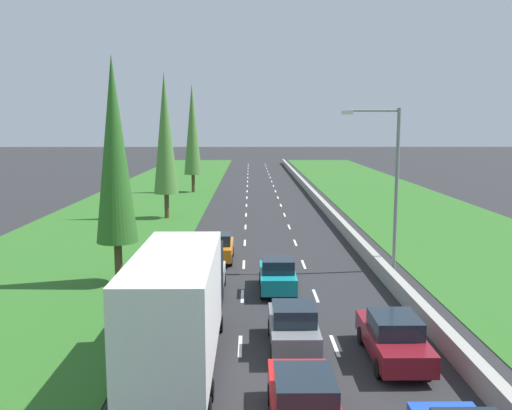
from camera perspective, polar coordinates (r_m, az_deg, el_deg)
ground_plane at (r=58.90m, az=0.73°, el=0.38°), size 300.00×300.00×0.00m
grass_verge_left at (r=59.95m, az=-11.45°, el=0.37°), size 14.00×140.00×0.04m
grass_verge_right at (r=60.94m, az=14.34°, el=0.41°), size 14.00×140.00×0.04m
median_barrier at (r=59.25m, az=6.25°, el=0.79°), size 0.44×120.00×0.85m
lane_markings at (r=58.90m, az=0.73°, el=0.38°), size 3.64×116.00×0.01m
white_box_truck_left_lane at (r=18.42m, az=-7.94°, el=-10.47°), size 2.46×9.40×4.18m
red_sedan_centre_lane at (r=15.46m, az=4.99°, el=-19.77°), size 1.82×4.50×1.64m
grey_hatchback_centre_lane at (r=20.49m, az=3.87°, el=-12.44°), size 1.74×3.90×1.72m
silver_hatchback_left_lane at (r=26.99m, az=-5.16°, el=-7.32°), size 1.74×3.90×1.72m
orange_hatchback_left_lane at (r=33.04m, az=-3.92°, el=-4.41°), size 1.74×3.90×1.72m
teal_hatchback_centre_lane at (r=27.06m, az=2.24°, el=-7.25°), size 1.74×3.90×1.72m
maroon_sedan_right_lane at (r=20.11m, az=14.04°, el=-13.16°), size 1.82×4.50×1.64m
poplar_tree_second at (r=28.37m, az=-14.45°, el=5.46°), size 2.09×2.09×11.53m
poplar_tree_third at (r=48.18m, az=-9.39°, el=7.28°), size 2.11×2.11×12.59m
poplar_tree_fourth at (r=66.81m, az=-6.60°, el=7.75°), size 2.12×2.12×12.99m
street_light_mast at (r=31.02m, az=13.76°, el=2.77°), size 3.20×0.28×9.00m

